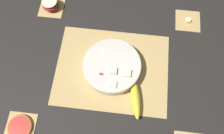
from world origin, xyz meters
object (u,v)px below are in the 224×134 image
object	(u,v)px
banana_coin_single	(188,20)
apple_half	(50,4)
whole_banana	(135,98)
grapefruit_slice	(20,127)
fruit_salad_bowl	(112,66)

from	to	relation	value
banana_coin_single	apple_half	bearing A→B (deg)	0.00
apple_half	banana_coin_single	xyz separation A→B (m)	(-0.70, 0.00, -0.02)
whole_banana	grapefruit_slice	world-z (taller)	whole_banana
banana_coin_single	grapefruit_slice	world-z (taller)	grapefruit_slice
apple_half	grapefruit_slice	distance (m)	0.60
whole_banana	grapefruit_slice	bearing A→B (deg)	20.60
fruit_salad_bowl	grapefruit_slice	bearing A→B (deg)	40.81
whole_banana	apple_half	size ratio (longest dim) A/B	2.25
whole_banana	apple_half	xyz separation A→B (m)	(0.46, -0.43, 0.00)
banana_coin_single	grapefruit_slice	distance (m)	0.92
apple_half	banana_coin_single	bearing A→B (deg)	180.00
grapefruit_slice	fruit_salad_bowl	bearing A→B (deg)	-139.19
fruit_salad_bowl	apple_half	world-z (taller)	fruit_salad_bowl
whole_banana	banana_coin_single	distance (m)	0.49
grapefruit_slice	banana_coin_single	bearing A→B (deg)	-139.12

